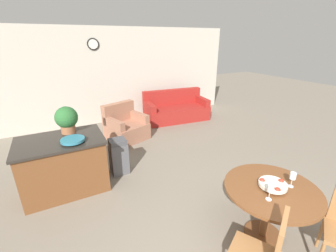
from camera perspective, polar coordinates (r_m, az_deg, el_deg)
name	(u,v)px	position (r m, az deg, el deg)	size (l,w,h in m)	color
wall_back	(107,77)	(6.85, -15.34, 11.99)	(8.00, 0.09, 2.70)	beige
dining_table	(270,200)	(3.09, 24.43, -16.67)	(1.10, 1.10, 0.74)	brown
fruit_bowl	(273,185)	(2.97, 25.09, -13.34)	(0.32, 0.32, 0.10)	silver
wine_glass_left	(271,189)	(2.73, 24.60, -14.31)	(0.07, 0.07, 0.19)	silver
wine_glass_right	(293,177)	(3.05, 29.14, -11.14)	(0.07, 0.07, 0.19)	silver
kitchen_island	(64,165)	(4.10, -24.84, -8.87)	(1.30, 0.89, 0.91)	brown
teal_bowl	(73,140)	(3.70, -23.04, -3.28)	(0.35, 0.35, 0.06)	teal
potted_plant	(67,119)	(4.06, -24.35, 1.67)	(0.36, 0.36, 0.45)	#A36642
trash_bin	(119,156)	(4.31, -12.40, -7.55)	(0.31, 0.28, 0.68)	#56565B
couch	(176,110)	(7.04, 1.97, 4.14)	(1.99, 1.12, 0.88)	maroon
armchair	(126,127)	(5.74, -10.70, -0.34)	(1.08, 1.05, 0.88)	#A87056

